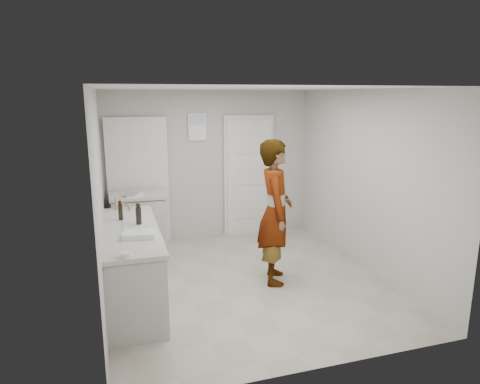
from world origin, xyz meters
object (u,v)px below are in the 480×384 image
object	(u,v)px
person	(275,212)
egg_bowl	(126,255)
baking_dish	(139,235)
cake_mix_box	(119,203)
oil_cruet_a	(138,214)
spice_jar	(129,207)
oil_cruet_b	(120,211)

from	to	relation	value
person	egg_bowl	size ratio (longest dim) A/B	16.40
baking_dish	egg_bowl	xyz separation A→B (m)	(-0.16, -0.55, -0.01)
cake_mix_box	egg_bowl	size ratio (longest dim) A/B	1.40
oil_cruet_a	egg_bowl	size ratio (longest dim) A/B	2.26
person	egg_bowl	distance (m)	2.16
person	oil_cruet_a	distance (m)	1.72
cake_mix_box	baking_dish	xyz separation A→B (m)	(0.18, -1.25, -0.05)
spice_jar	oil_cruet_b	world-z (taller)	oil_cruet_b
person	cake_mix_box	distance (m)	2.09
person	oil_cruet_a	xyz separation A→B (m)	(-1.72, 0.04, 0.11)
spice_jar	egg_bowl	distance (m)	1.72
baking_dish	egg_bowl	distance (m)	0.57
oil_cruet_b	baking_dish	distance (m)	0.75
person	cake_mix_box	bearing A→B (deg)	83.71
person	oil_cruet_b	distance (m)	1.94
baking_dish	oil_cruet_b	bearing A→B (deg)	103.07
person	spice_jar	distance (m)	1.94
person	spice_jar	xyz separation A→B (m)	(-1.79, 0.73, 0.02)
person	oil_cruet_a	world-z (taller)	person
person	baking_dish	distance (m)	1.81
oil_cruet_b	baking_dish	bearing A→B (deg)	-76.93
person	baking_dish	world-z (taller)	person
oil_cruet_b	baking_dish	size ratio (longest dim) A/B	0.66
spice_jar	egg_bowl	size ratio (longest dim) A/B	0.68
spice_jar	oil_cruet_b	bearing A→B (deg)	-105.79
cake_mix_box	egg_bowl	xyz separation A→B (m)	(0.01, -1.80, -0.06)
cake_mix_box	spice_jar	distance (m)	0.16
spice_jar	baking_dish	bearing A→B (deg)	-87.89
cake_mix_box	baking_dish	world-z (taller)	cake_mix_box
oil_cruet_a	egg_bowl	bearing A→B (deg)	-100.68
oil_cruet_a	oil_cruet_b	distance (m)	0.31
spice_jar	oil_cruet_b	xyz separation A→B (m)	(-0.13, -0.44, 0.08)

